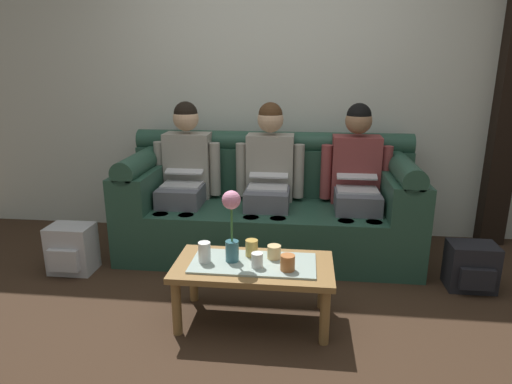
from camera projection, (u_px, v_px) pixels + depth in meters
name	position (u px, v px, depth m)	size (l,w,h in m)	color
ground_plane	(252.00, 328.00, 2.64)	(14.00, 14.00, 0.00)	#382619
back_wall_patterned	(275.00, 71.00, 3.86)	(6.00, 0.12, 2.90)	silver
couch	(269.00, 208.00, 3.66)	(2.33, 0.88, 0.96)	#234738
person_left	(185.00, 172.00, 3.65)	(0.56, 0.67, 1.22)	#595B66
person_middle	(269.00, 174.00, 3.57)	(0.56, 0.67, 1.22)	#595B66
person_right	(357.00, 176.00, 3.50)	(0.56, 0.67, 1.22)	#595B66
coffee_table	(253.00, 271.00, 2.64)	(0.94, 0.49, 0.38)	olive
flower_vase	(232.00, 220.00, 2.57)	(0.11, 0.11, 0.43)	#336672
cup_near_left	(252.00, 248.00, 2.70)	(0.08, 0.08, 0.10)	gold
cup_near_right	(257.00, 260.00, 2.55)	(0.07, 0.07, 0.09)	white
cup_far_center	(288.00, 263.00, 2.51)	(0.08, 0.08, 0.09)	#B26633
cup_far_left	(204.00, 252.00, 2.61)	(0.07, 0.07, 0.12)	white
cup_far_right	(274.00, 252.00, 2.66)	(0.08, 0.08, 0.08)	#DBB77A
backpack_right	(471.00, 267.00, 3.06)	(0.32, 0.27, 0.33)	black
backpack_left	(72.00, 249.00, 3.31)	(0.32, 0.27, 0.36)	#B7B7BC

